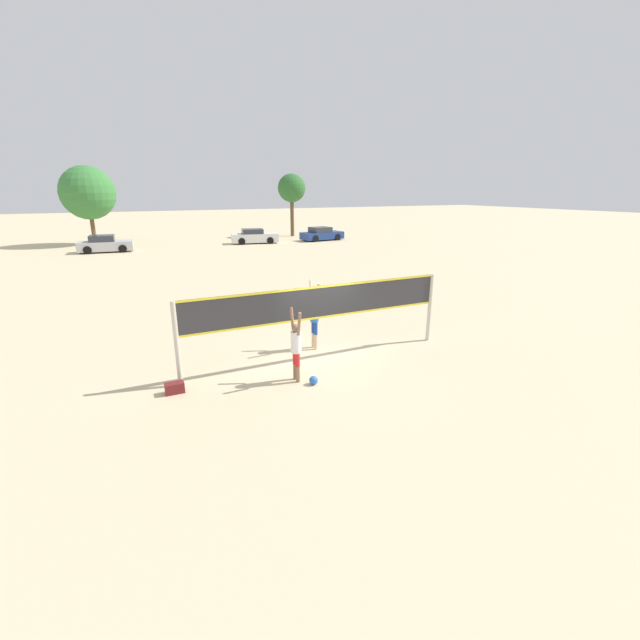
{
  "coord_description": "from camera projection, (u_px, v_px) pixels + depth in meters",
  "views": [
    {
      "loc": [
        -5.28,
        -11.04,
        5.04
      ],
      "look_at": [
        0.0,
        0.0,
        1.28
      ],
      "focal_mm": 24.0,
      "sensor_mm": 36.0,
      "label": 1
    }
  ],
  "objects": [
    {
      "name": "ground_plane",
      "position": [
        320.0,
        360.0,
        13.18
      ],
      "size": [
        200.0,
        200.0,
        0.0
      ],
      "primitive_type": "plane",
      "color": "beige"
    },
    {
      "name": "volleyball_net",
      "position": [
        320.0,
        309.0,
        12.7
      ],
      "size": [
        8.42,
        0.13,
        2.32
      ],
      "color": "beige",
      "rests_on": "ground_plane"
    },
    {
      "name": "player_spiker",
      "position": [
        296.0,
        344.0,
        11.44
      ],
      "size": [
        0.28,
        0.69,
        2.02
      ],
      "rotation": [
        0.0,
        0.0,
        1.57
      ],
      "color": "#8C664C",
      "rests_on": "ground_plane"
    },
    {
      "name": "player_blocker",
      "position": [
        314.0,
        313.0,
        13.77
      ],
      "size": [
        0.28,
        0.72,
        2.27
      ],
      "rotation": [
        0.0,
        0.0,
        -1.57
      ],
      "color": "beige",
      "rests_on": "ground_plane"
    },
    {
      "name": "volleyball",
      "position": [
        314.0,
        380.0,
        11.48
      ],
      "size": [
        0.24,
        0.24,
        0.24
      ],
      "color": "blue",
      "rests_on": "ground_plane"
    },
    {
      "name": "gear_bag",
      "position": [
        175.0,
        388.0,
        10.99
      ],
      "size": [
        0.48,
        0.27,
        0.28
      ],
      "color": "maroon",
      "rests_on": "ground_plane"
    },
    {
      "name": "parked_car_near",
      "position": [
        254.0,
        237.0,
        41.12
      ],
      "size": [
        4.58,
        2.42,
        1.38
      ],
      "rotation": [
        0.0,
        0.0,
        -0.17
      ],
      "color": "silver",
      "rests_on": "ground_plane"
    },
    {
      "name": "parked_car_mid",
      "position": [
        105.0,
        244.0,
        35.42
      ],
      "size": [
        4.3,
        2.11,
        1.39
      ],
      "rotation": [
        0.0,
        0.0,
        -0.07
      ],
      "color": "#B7B7BC",
      "rests_on": "ground_plane"
    },
    {
      "name": "parked_car_far",
      "position": [
        322.0,
        234.0,
        43.56
      ],
      "size": [
        4.48,
        2.31,
        1.34
      ],
      "rotation": [
        0.0,
        0.0,
        0.12
      ],
      "color": "navy",
      "rests_on": "ground_plane"
    },
    {
      "name": "tree_left_cluster",
      "position": [
        88.0,
        193.0,
        39.08
      ],
      "size": [
        4.81,
        4.81,
        7.11
      ],
      "color": "brown",
      "rests_on": "ground_plane"
    },
    {
      "name": "tree_right_cluster",
      "position": [
        292.0,
        189.0,
        46.24
      ],
      "size": [
        3.01,
        3.01,
        6.63
      ],
      "color": "brown",
      "rests_on": "ground_plane"
    }
  ]
}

